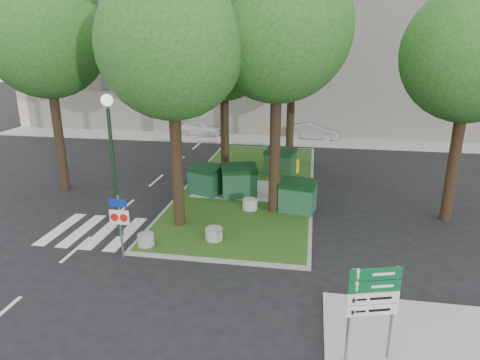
% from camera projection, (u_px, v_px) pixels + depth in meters
% --- Properties ---
extents(ground, '(120.00, 120.00, 0.00)m').
position_uv_depth(ground, '(201.00, 260.00, 14.27)').
color(ground, black).
rests_on(ground, ground).
extents(median_island, '(6.00, 16.00, 0.12)m').
position_uv_depth(median_island, '(250.00, 184.00, 21.68)').
color(median_island, '#233F12').
rests_on(median_island, ground).
extents(median_kerb, '(6.30, 16.30, 0.10)m').
position_uv_depth(median_kerb, '(250.00, 184.00, 21.68)').
color(median_kerb, gray).
rests_on(median_kerb, ground).
extents(sidewalk_corner, '(5.00, 4.00, 0.12)m').
position_uv_depth(sidewalk_corner, '(434.00, 352.00, 9.92)').
color(sidewalk_corner, '#999993').
rests_on(sidewalk_corner, ground).
extents(building_sidewalk, '(42.00, 3.00, 0.12)m').
position_uv_depth(building_sidewalk, '(264.00, 140.00, 31.61)').
color(building_sidewalk, '#999993').
rests_on(building_sidewalk, ground).
extents(zebra_crossing, '(5.00, 3.00, 0.01)m').
position_uv_depth(zebra_crossing, '(115.00, 233.00, 16.28)').
color(zebra_crossing, silver).
rests_on(zebra_crossing, ground).
extents(apartment_building, '(41.00, 12.00, 16.00)m').
position_uv_depth(apartment_building, '(276.00, 29.00, 36.22)').
color(apartment_building, beige).
rests_on(apartment_building, ground).
extents(tree_median_near_left, '(5.20, 5.20, 10.53)m').
position_uv_depth(tree_median_near_left, '(174.00, 30.00, 14.66)').
color(tree_median_near_left, black).
rests_on(tree_median_near_left, ground).
extents(tree_median_near_right, '(5.60, 5.60, 11.46)m').
position_uv_depth(tree_median_near_right, '(281.00, 12.00, 15.77)').
color(tree_median_near_right, black).
rests_on(tree_median_near_right, ground).
extents(tree_median_mid, '(4.80, 4.80, 9.99)m').
position_uv_depth(tree_median_mid, '(226.00, 41.00, 20.78)').
color(tree_median_mid, black).
rests_on(tree_median_mid, ground).
extents(tree_median_far, '(5.80, 5.80, 11.93)m').
position_uv_depth(tree_median_far, '(296.00, 15.00, 22.67)').
color(tree_median_far, black).
rests_on(tree_median_far, ground).
extents(tree_street_left, '(5.40, 5.40, 11.00)m').
position_uv_depth(tree_street_left, '(47.00, 25.00, 18.96)').
color(tree_street_left, black).
rests_on(tree_street_left, ground).
extents(tree_street_right, '(5.00, 5.00, 10.06)m').
position_uv_depth(tree_street_right, '(475.00, 40.00, 15.42)').
color(tree_street_right, black).
rests_on(tree_street_right, ground).
extents(dumpster_a, '(1.79, 1.54, 1.40)m').
position_uv_depth(dumpster_a, '(206.00, 180.00, 20.02)').
color(dumpster_a, '#0F3821').
rests_on(dumpster_a, median_island).
extents(dumpster_b, '(1.85, 1.51, 1.50)m').
position_uv_depth(dumpster_b, '(239.00, 181.00, 19.66)').
color(dumpster_b, '#113B22').
rests_on(dumpster_b, median_island).
extents(dumpster_c, '(1.80, 1.48, 1.45)m').
position_uv_depth(dumpster_c, '(280.00, 162.00, 22.84)').
color(dumpster_c, black).
rests_on(dumpster_c, median_island).
extents(dumpster_d, '(1.66, 1.33, 1.37)m').
position_uv_depth(dumpster_d, '(298.00, 196.00, 17.89)').
color(dumpster_d, '#144427').
rests_on(dumpster_d, median_island).
extents(bollard_left, '(0.58, 0.58, 0.42)m').
position_uv_depth(bollard_left, '(146.00, 240.00, 14.97)').
color(bollard_left, gray).
rests_on(bollard_left, median_island).
extents(bollard_right, '(0.63, 0.63, 0.45)m').
position_uv_depth(bollard_right, '(250.00, 204.00, 18.21)').
color(bollard_right, '#A09F9B').
rests_on(bollard_right, median_island).
extents(bollard_mid, '(0.62, 0.62, 0.44)m').
position_uv_depth(bollard_mid, '(214.00, 234.00, 15.40)').
color(bollard_mid, gray).
rests_on(bollard_mid, median_island).
extents(litter_bin, '(0.43, 0.43, 0.76)m').
position_uv_depth(litter_bin, '(295.00, 166.00, 23.32)').
color(litter_bin, gold).
rests_on(litter_bin, median_island).
extents(street_lamp, '(0.42, 0.42, 5.25)m').
position_uv_depth(street_lamp, '(112.00, 150.00, 15.09)').
color(street_lamp, black).
rests_on(street_lamp, ground).
extents(traffic_sign_pole, '(0.67, 0.07, 2.24)m').
position_uv_depth(traffic_sign_pole, '(120.00, 218.00, 13.97)').
color(traffic_sign_pole, slate).
rests_on(traffic_sign_pole, ground).
extents(directional_sign, '(1.12, 0.36, 2.31)m').
position_uv_depth(directional_sign, '(373.00, 300.00, 9.15)').
color(directional_sign, slate).
rests_on(directional_sign, sidewalk_corner).
extents(car_white, '(3.77, 1.82, 1.24)m').
position_uv_depth(car_white, '(199.00, 128.00, 33.08)').
color(car_white, silver).
rests_on(car_white, ground).
extents(car_silver, '(3.93, 1.71, 1.26)m').
position_uv_depth(car_silver, '(313.00, 131.00, 31.80)').
color(car_silver, '#95969C').
rests_on(car_silver, ground).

